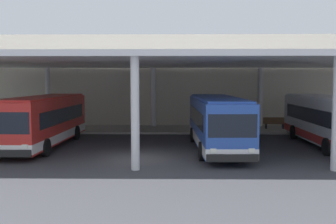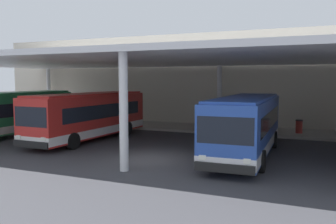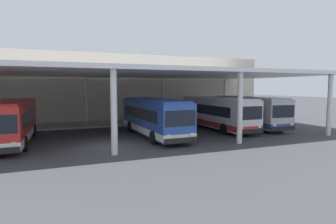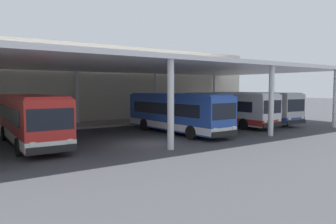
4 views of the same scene
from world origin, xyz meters
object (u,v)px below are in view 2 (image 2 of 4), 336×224
object	(u,v)px
bus_nearest_bay	(13,113)
bus_middle_bay	(246,125)
bus_second_bay	(90,116)
trash_bin	(299,126)

from	to	relation	value
bus_nearest_bay	bus_middle_bay	distance (m)	16.96
bus_middle_bay	bus_second_bay	bearing A→B (deg)	174.75
bus_second_bay	trash_bin	distance (m)	15.05
bus_second_bay	trash_bin	xyz separation A→B (m)	(12.96, 7.59, -0.98)
trash_bin	bus_middle_bay	bearing A→B (deg)	-104.48
bus_middle_bay	trash_bin	xyz separation A→B (m)	(2.22, 8.58, -0.98)
bus_second_bay	bus_middle_bay	size ratio (longest dim) A/B	1.00
bus_nearest_bay	bus_second_bay	xyz separation A→B (m)	(6.22, 0.65, 0.00)
bus_nearest_bay	trash_bin	world-z (taller)	bus_nearest_bay
bus_second_bay	trash_bin	bearing A→B (deg)	30.37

